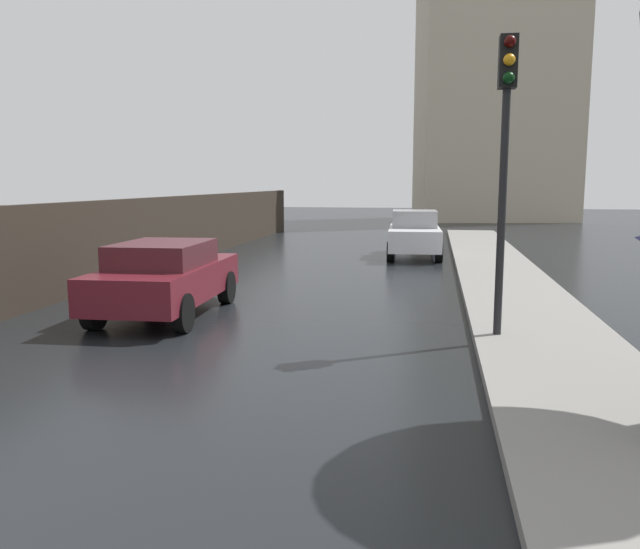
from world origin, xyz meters
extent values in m
cube|color=maroon|center=(-1.50, 9.22, 0.64)|extent=(1.85, 4.03, 0.62)
cube|color=#461C22|center=(-1.50, 9.08, 1.16)|extent=(1.56, 2.05, 0.42)
cylinder|color=black|center=(-0.68, 7.94, 0.33)|extent=(0.25, 0.67, 0.66)
cylinder|color=black|center=(-2.22, 7.88, 0.33)|extent=(0.25, 0.67, 0.66)
cylinder|color=black|center=(-0.79, 10.56, 0.33)|extent=(0.25, 0.67, 0.66)
cylinder|color=black|center=(-2.33, 10.49, 0.33)|extent=(0.25, 0.67, 0.66)
cube|color=silver|center=(2.73, 19.35, 0.65)|extent=(1.79, 3.89, 0.68)
cube|color=gray|center=(2.72, 19.52, 1.26)|extent=(1.50, 1.69, 0.55)
cylinder|color=black|center=(1.93, 20.58, 0.31)|extent=(0.25, 0.62, 0.61)
cylinder|color=black|center=(3.42, 20.64, 0.31)|extent=(0.25, 0.62, 0.61)
cylinder|color=black|center=(2.04, 18.06, 0.31)|extent=(0.25, 0.62, 0.61)
cylinder|color=black|center=(3.53, 18.12, 0.31)|extent=(0.25, 0.62, 0.61)
cylinder|color=black|center=(4.36, 8.16, 1.98)|extent=(0.12, 0.12, 3.67)
cube|color=black|center=(4.36, 8.16, 4.19)|extent=(0.26, 0.26, 0.75)
sphere|color=#360503|center=(4.36, 7.99, 4.44)|extent=(0.17, 0.17, 0.17)
sphere|color=orange|center=(4.36, 7.99, 4.19)|extent=(0.17, 0.17, 0.17)
sphere|color=black|center=(4.36, 7.99, 3.94)|extent=(0.17, 0.17, 0.17)
cube|color=#B2A88E|center=(6.97, 41.15, 13.34)|extent=(10.35, 7.73, 26.69)
camera|label=1|loc=(3.36, -1.77, 2.46)|focal=35.82mm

